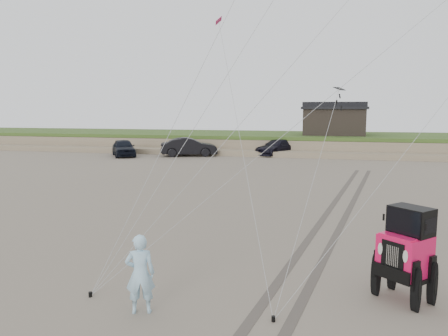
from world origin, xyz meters
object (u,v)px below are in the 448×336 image
(truck_b, at_px, (189,147))
(truck_c, at_px, (278,147))
(jeep, at_px, (404,264))
(man, at_px, (140,274))
(truck_a, at_px, (124,148))
(cabin, at_px, (334,120))

(truck_b, xyz_separation_m, truck_c, (7.90, 2.78, -0.10))
(jeep, height_order, man, same)
(jeep, bearing_deg, truck_c, 144.22)
(truck_a, xyz_separation_m, truck_b, (5.88, 1.48, 0.07))
(truck_b, height_order, jeep, jeep)
(cabin, distance_m, man, 38.45)
(truck_b, relative_size, jeep, 1.12)
(jeep, relative_size, man, 2.68)
(truck_a, relative_size, man, 2.69)
(truck_b, height_order, man, man)
(cabin, relative_size, man, 3.72)
(truck_b, height_order, truck_c, truck_b)
(man, bearing_deg, jeep, 178.63)
(cabin, xyz_separation_m, truck_b, (-13.00, -7.93, -2.38))
(cabin, xyz_separation_m, truck_a, (-18.89, -9.41, -2.45))
(truck_b, distance_m, man, 31.55)
(truck_a, distance_m, truck_c, 14.42)
(man, bearing_deg, truck_c, -109.31)
(truck_c, bearing_deg, truck_a, -130.14)
(cabin, height_order, man, cabin)
(truck_a, height_order, jeep, jeep)
(truck_b, distance_m, jeep, 31.76)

